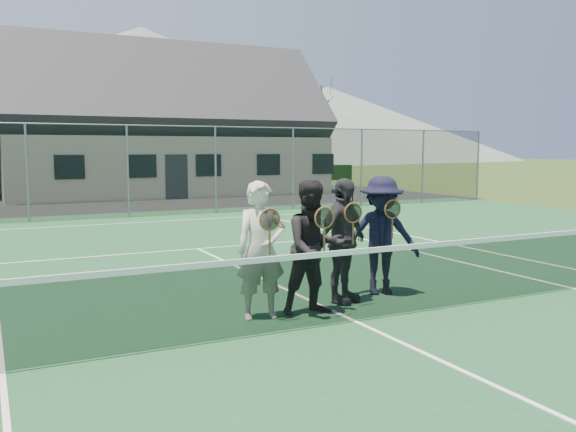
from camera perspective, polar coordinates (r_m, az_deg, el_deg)
name	(u,v)px	position (r m, az deg, el deg)	size (l,w,h in m)	color
ground	(96,202)	(26.87, -17.53, 1.22)	(220.00, 220.00, 0.00)	#294017
court_surface	(354,322)	(8.00, 6.24, -9.85)	(30.00, 30.00, 0.02)	#1C4C2B
hedge_row	(62,178)	(38.71, -20.39, 3.39)	(40.00, 1.20, 1.10)	black
hill_centre	(143,96)	(104.66, -13.37, 10.91)	(120.00, 120.00, 22.00)	slate
hill_east	(327,124)	(117.55, 3.72, 8.58)	(90.00, 90.00, 14.00)	slate
court_markings	(354,321)	(8.00, 6.24, -9.75)	(11.03, 23.83, 0.01)	white
tennis_net	(355,282)	(7.87, 6.28, -6.15)	(11.68, 0.08, 1.10)	slate
perimeter_fence	(128,171)	(20.40, -14.76, 4.09)	(30.07, 0.07, 3.02)	slate
clubhouse	(162,114)	(31.58, -11.67, 9.34)	(15.60, 8.20, 7.70)	beige
tree_c	(91,91)	(40.09, -17.94, 11.07)	(3.20, 3.20, 7.77)	#351F13
tree_d	(242,97)	(42.79, -4.34, 11.03)	(3.20, 3.20, 7.77)	#352313
tree_e	(318,100)	(45.40, 2.81, 10.76)	(3.20, 3.20, 7.77)	#332012
player_a	(261,250)	(7.93, -2.53, -3.21)	(0.72, 0.55, 1.80)	beige
player_b	(314,248)	(8.12, 2.45, -2.98)	(0.92, 0.74, 1.80)	black
player_c	(343,241)	(8.76, 5.13, -2.32)	(1.14, 0.84, 1.80)	#27282C
player_d	(381,236)	(9.36, 8.74, -1.83)	(1.33, 1.06, 1.80)	black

